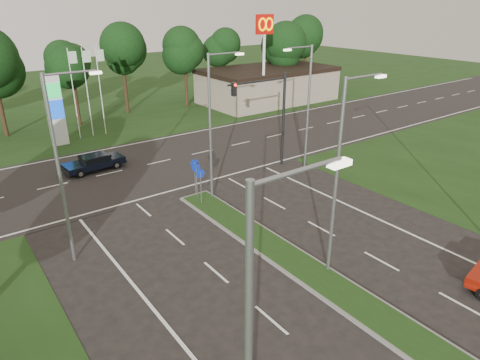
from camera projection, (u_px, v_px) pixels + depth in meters
ground at (437, 358)px, 15.17m from camera, size 160.00×160.00×0.00m
verge_far at (46, 97)px, 56.04m from camera, size 160.00×50.00×0.02m
cross_road at (147, 165)px, 33.01m from camera, size 160.00×12.00×0.02m
median_kerb at (350, 298)px, 18.12m from camera, size 2.00×26.00×0.12m
commercial_building at (268, 85)px, 53.14m from camera, size 16.00×9.00×4.00m
streetlight_median_near at (340, 170)px, 18.21m from camera, size 2.53×0.22×9.00m
streetlight_median_far at (213, 120)px, 25.64m from camera, size 2.53×0.22×9.00m
streetlight_left_near at (256, 355)px, 8.68m from camera, size 2.53×0.22×9.00m
streetlight_left_far at (62, 162)px, 19.08m from camera, size 2.53×0.22×9.00m
streetlight_right_far at (306, 103)px, 29.89m from camera, size 2.53×0.22×9.00m
traffic_signal at (270, 107)px, 30.66m from camera, size 5.10×0.42×7.00m
median_signs at (197, 174)px, 26.70m from camera, size 1.16×1.76×2.38m
gas_pylon at (58, 109)px, 36.43m from camera, size 5.80×1.26×8.00m
mcdonalds_sign at (265, 38)px, 45.65m from camera, size 2.20×0.47×10.40m
treeline_far at (73, 54)px, 42.25m from camera, size 6.00×6.00×9.90m
navy_sedan at (94, 162)px, 31.76m from camera, size 4.41×2.06×1.18m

